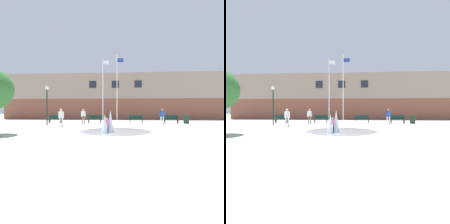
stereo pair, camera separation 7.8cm
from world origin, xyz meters
TOP-DOWN VIEW (x-y plane):
  - ground_plane at (0.00, 0.00)m, footprint 100.00×100.00m
  - library_building at (0.00, 20.90)m, footprint 36.00×6.05m
  - splash_fountain at (0.39, 2.63)m, footprint 4.93×4.93m
  - park_bench_far_left at (-6.65, 10.86)m, footprint 1.60×0.44m
  - park_bench_center at (-2.03, 10.85)m, footprint 1.60×0.44m
  - park_bench_under_right_flagpole at (2.69, 11.01)m, footprint 1.60×0.44m
  - park_bench_near_trashcan at (6.54, 10.73)m, footprint 1.60×0.44m
  - adult_in_red at (5.06, 8.42)m, footprint 0.50×0.39m
  - child_running at (0.19, 2.30)m, footprint 0.31×0.24m
  - adult_near_bench at (-4.17, 5.90)m, footprint 0.50×0.31m
  - teen_by_trashcan at (-2.97, 9.18)m, footprint 0.50×0.29m
  - flagpole_left at (-1.12, 11.40)m, footprint 0.80×0.10m
  - flagpole_right at (0.53, 11.40)m, footprint 0.80×0.10m
  - lamp_post_left_lane at (-6.23, 7.65)m, footprint 0.32×0.32m
  - trash_can at (8.07, 10.42)m, footprint 0.56×0.56m

SIDE VIEW (x-z plane):
  - ground_plane at x=0.00m, z-range 0.00..0.00m
  - trash_can at x=8.07m, z-range 0.00..0.90m
  - park_bench_far_left at x=-6.65m, z-range 0.02..0.93m
  - park_bench_center at x=-2.03m, z-range 0.02..0.93m
  - park_bench_under_right_flagpole at x=2.69m, z-range 0.02..0.93m
  - park_bench_near_trashcan at x=6.54m, z-range 0.02..0.93m
  - splash_fountain at x=0.39m, z-range -0.25..1.24m
  - child_running at x=0.19m, z-range 0.09..1.07m
  - adult_in_red at x=5.06m, z-range 0.14..1.73m
  - adult_near_bench at x=-4.17m, z-range 0.14..1.73m
  - teen_by_trashcan at x=-2.97m, z-range 0.14..1.73m
  - lamp_post_left_lane at x=-6.23m, z-range 0.59..4.39m
  - library_building at x=0.00m, z-range 0.00..7.26m
  - flagpole_left at x=-1.12m, z-range 0.24..7.92m
  - flagpole_right at x=0.53m, z-range 0.25..8.17m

